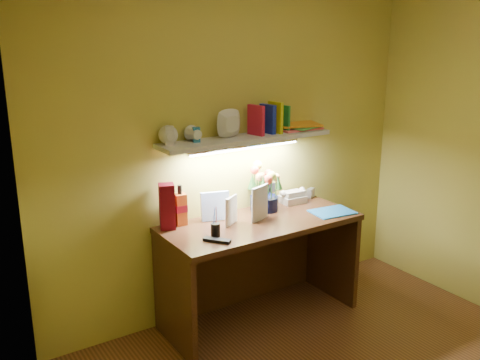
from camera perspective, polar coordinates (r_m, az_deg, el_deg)
name	(u,v)px	position (r m, az deg, el deg)	size (l,w,h in m)	color
desk	(260,270)	(3.86, 2.16, -9.59)	(1.40, 0.60, 0.75)	#361D0E
flower_bouquet	(265,186)	(3.89, 2.64, -0.67)	(0.23, 0.23, 0.36)	#080E37
telephone	(293,196)	(4.10, 5.65, -1.67)	(0.18, 0.14, 0.11)	beige
desk_clock	(311,193)	(4.24, 7.55, -1.39)	(0.08, 0.04, 0.08)	silver
whisky_bottle	(180,205)	(3.62, -6.40, -2.68)	(0.07, 0.07, 0.28)	#C3561A
whisky_box	(167,206)	(3.56, -7.79, -2.82)	(0.10, 0.10, 0.31)	#5B0613
pen_cup	(215,225)	(3.42, -2.64, -4.84)	(0.06, 0.06, 0.15)	black
art_card	(215,206)	(3.71, -2.68, -2.79)	(0.20, 0.04, 0.20)	white
tv_remote	(217,240)	(3.36, -2.48, -6.43)	(0.05, 0.17, 0.02)	black
blue_folder	(332,212)	(3.94, 9.81, -3.37)	(0.30, 0.22, 0.01)	#1E6DB7
desk_book_a	(226,214)	(3.55, -1.50, -3.63)	(0.15, 0.02, 0.20)	white
desk_book_b	(252,206)	(3.62, 1.34, -2.84)	(0.18, 0.02, 0.25)	silver
wall_shelf	(248,133)	(3.72, 0.81, 5.05)	(1.32, 0.32, 0.25)	silver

